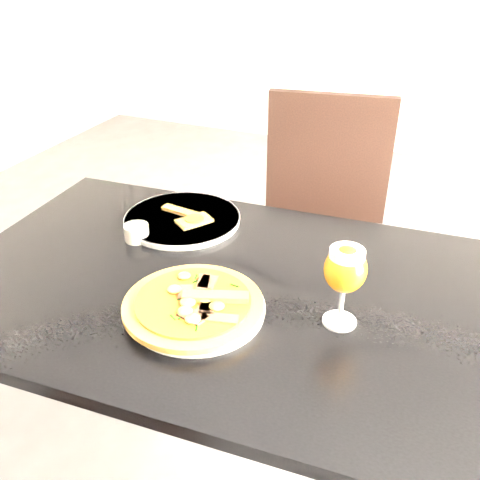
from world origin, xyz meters
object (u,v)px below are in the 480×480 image
at_px(pizza, 194,303).
at_px(beer_glass, 345,270).
at_px(dining_table, 212,311).
at_px(chair_far, 319,229).

height_order(pizza, beer_glass, beer_glass).
xyz_separation_m(dining_table, beer_glass, (0.31, -0.04, 0.22)).
distance_m(chair_far, beer_glass, 0.85).
bearing_deg(chair_far, pizza, -102.71).
relative_size(dining_table, pizza, 4.28).
distance_m(dining_table, chair_far, 0.72).
bearing_deg(dining_table, beer_glass, -10.00).
distance_m(dining_table, pizza, 0.17).
height_order(dining_table, chair_far, chair_far).
xyz_separation_m(chair_far, beer_glass, (0.23, -0.74, 0.34)).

